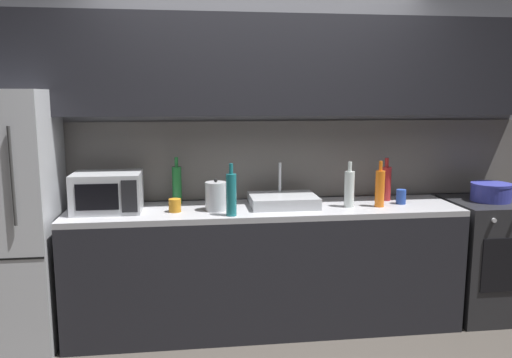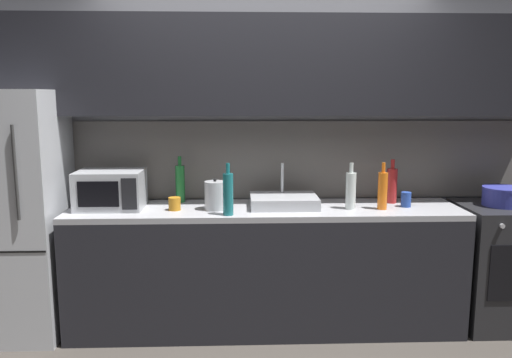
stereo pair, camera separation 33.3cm
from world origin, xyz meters
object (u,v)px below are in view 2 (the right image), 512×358
(refrigerator, at_px, (14,214))
(kettle, at_px, (215,196))
(wine_bottle_green, at_px, (180,183))
(microwave, at_px, (111,190))
(cooking_pot, at_px, (503,196))
(wine_bottle_clear, at_px, (351,190))
(wine_bottle_red, at_px, (392,185))
(mug_blue, at_px, (406,199))
(wine_bottle_teal, at_px, (228,194))
(oven_range, at_px, (499,265))
(wine_bottle_orange, at_px, (383,190))
(mug_amber, at_px, (175,204))

(refrigerator, xyz_separation_m, kettle, (1.42, -0.06, 0.14))
(wine_bottle_green, bearing_deg, microwave, -156.79)
(wine_bottle_green, height_order, cooking_pot, wine_bottle_green)
(cooking_pot, bearing_deg, wine_bottle_clear, -176.76)
(refrigerator, distance_m, wine_bottle_red, 2.74)
(refrigerator, relative_size, mug_blue, 16.14)
(wine_bottle_red, bearing_deg, kettle, -171.82)
(wine_bottle_clear, bearing_deg, wine_bottle_teal, -169.66)
(wine_bottle_green, relative_size, mug_blue, 3.23)
(wine_bottle_green, distance_m, mug_blue, 1.66)
(oven_range, distance_m, wine_bottle_teal, 2.10)
(refrigerator, distance_m, oven_range, 3.54)
(microwave, xyz_separation_m, mug_blue, (2.11, -0.03, -0.08))
(kettle, distance_m, wine_bottle_green, 0.39)
(wine_bottle_orange, relative_size, cooking_pot, 1.12)
(mug_amber, height_order, cooking_pot, cooking_pot)
(wine_bottle_red, bearing_deg, oven_range, -9.57)
(microwave, distance_m, wine_bottle_clear, 1.70)
(wine_bottle_orange, bearing_deg, cooking_pot, 5.14)
(microwave, relative_size, wine_bottle_clear, 1.40)
(refrigerator, xyz_separation_m, microwave, (0.68, 0.02, 0.17))
(mug_blue, bearing_deg, wine_bottle_teal, -170.71)
(microwave, height_order, wine_bottle_orange, wine_bottle_orange)
(refrigerator, bearing_deg, wine_bottle_teal, -8.30)
(wine_bottle_orange, bearing_deg, oven_range, 5.03)
(wine_bottle_green, height_order, wine_bottle_orange, wine_bottle_green)
(refrigerator, bearing_deg, wine_bottle_red, 2.76)
(wine_bottle_orange, xyz_separation_m, wine_bottle_red, (0.13, 0.21, -0.00))
(wine_bottle_red, bearing_deg, wine_bottle_green, 176.82)
(microwave, bearing_deg, kettle, -5.71)
(microwave, bearing_deg, mug_amber, -10.01)
(wine_bottle_teal, xyz_separation_m, mug_blue, (1.27, 0.21, -0.09))
(kettle, xyz_separation_m, wine_bottle_orange, (1.17, -0.03, 0.04))
(wine_bottle_teal, height_order, wine_bottle_clear, wine_bottle_teal)
(refrigerator, distance_m, wine_bottle_teal, 1.54)
(kettle, distance_m, wine_bottle_orange, 1.17)
(wine_bottle_orange, height_order, cooking_pot, wine_bottle_orange)
(microwave, xyz_separation_m, wine_bottle_green, (0.47, 0.20, 0.01))
(kettle, bearing_deg, wine_bottle_teal, -60.75)
(wine_bottle_red, relative_size, wine_bottle_teal, 0.93)
(microwave, distance_m, cooking_pot, 2.83)
(wine_bottle_orange, bearing_deg, wine_bottle_red, 58.60)
(wine_bottle_orange, bearing_deg, wine_bottle_teal, -172.67)
(mug_blue, bearing_deg, kettle, -178.19)
(wine_bottle_red, bearing_deg, wine_bottle_clear, -150.90)
(oven_range, bearing_deg, wine_bottle_clear, -176.84)
(wine_bottle_orange, bearing_deg, refrigerator, 178.19)
(mug_blue, distance_m, cooking_pot, 0.72)
(refrigerator, distance_m, wine_bottle_orange, 2.60)
(wine_bottle_orange, height_order, mug_blue, wine_bottle_orange)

